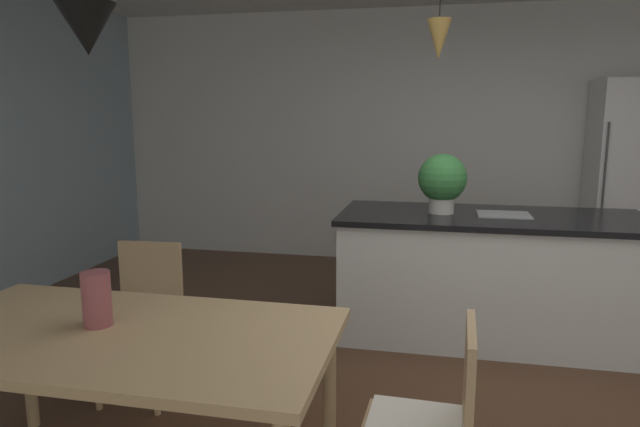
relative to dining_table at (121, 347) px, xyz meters
The scene contains 11 objects.
ground_plane 2.06m from the dining_table, 30.10° to the left, with size 10.00×8.40×0.04m, color #4C301E.
wall_back_kitchen 4.60m from the dining_table, 68.39° to the left, with size 10.00×0.12×2.70m, color silver.
dining_table is the anchor object (origin of this frame).
chair_far_left 0.94m from the dining_table, 115.17° to the left, with size 0.42×0.42×0.87m.
chair_kitchen_end 1.25m from the dining_table, ahead, with size 0.41×0.41×0.87m.
kitchen_island 2.69m from the dining_table, 53.07° to the left, with size 2.14×0.95×0.91m.
refrigerator 4.86m from the dining_table, 52.14° to the left, with size 0.68×0.67×1.92m.
pendant_over_table 1.27m from the dining_table, 139.29° to the left, with size 0.23×0.23×0.87m.
pendant_over_island_main 2.85m from the dining_table, 60.87° to the left, with size 0.17×0.17×0.73m.
potted_plant_on_island 2.53m from the dining_table, 59.66° to the left, with size 0.35×0.35×0.43m.
vase_on_dining_table 0.22m from the dining_table, 163.26° to the left, with size 0.12×0.12×0.23m.
Camera 1 is at (-0.44, -2.88, 1.60)m, focal length 31.33 mm.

